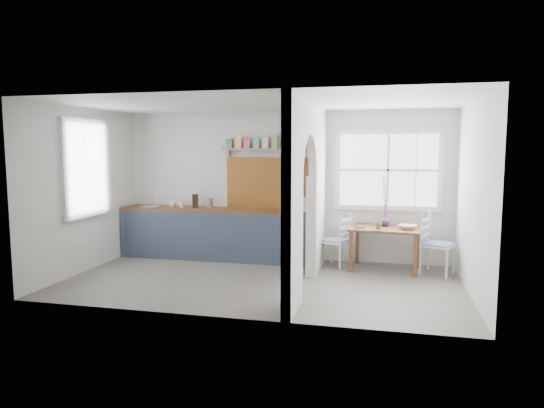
% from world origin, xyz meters
% --- Properties ---
extents(floor, '(5.80, 3.20, 0.01)m').
position_xyz_m(floor, '(0.00, 0.00, 0.00)').
color(floor, slate).
rests_on(floor, ground).
extents(ceiling, '(5.80, 3.20, 0.01)m').
position_xyz_m(ceiling, '(0.00, 0.00, 2.60)').
color(ceiling, silver).
rests_on(ceiling, walls).
extents(walls, '(5.81, 3.21, 2.60)m').
position_xyz_m(walls, '(0.00, 0.00, 1.30)').
color(walls, silver).
rests_on(walls, floor).
extents(partition, '(0.12, 3.20, 2.60)m').
position_xyz_m(partition, '(0.70, 0.06, 1.45)').
color(partition, silver).
rests_on(partition, floor).
extents(kitchen_window, '(0.10, 1.16, 1.50)m').
position_xyz_m(kitchen_window, '(-2.87, 0.00, 1.65)').
color(kitchen_window, white).
rests_on(kitchen_window, walls).
extents(nook_window, '(1.76, 0.10, 1.30)m').
position_xyz_m(nook_window, '(1.80, 1.56, 1.60)').
color(nook_window, white).
rests_on(nook_window, walls).
extents(counter, '(3.50, 0.60, 0.90)m').
position_xyz_m(counter, '(-1.13, 1.33, 0.46)').
color(counter, brown).
rests_on(counter, floor).
extents(sink, '(0.40, 0.40, 0.02)m').
position_xyz_m(sink, '(-2.43, 1.30, 0.89)').
color(sink, '#B8BCC6').
rests_on(sink, counter).
extents(backsplash, '(1.65, 0.03, 0.90)m').
position_xyz_m(backsplash, '(-0.20, 1.58, 1.35)').
color(backsplash, '#965526').
rests_on(backsplash, walls).
extents(shelf, '(1.75, 0.20, 0.21)m').
position_xyz_m(shelf, '(-0.21, 1.49, 2.01)').
color(shelf, '#957551').
rests_on(shelf, walls).
extents(pendant_lamp, '(0.26, 0.26, 0.16)m').
position_xyz_m(pendant_lamp, '(0.15, 1.15, 1.88)').
color(pendant_lamp, beige).
rests_on(pendant_lamp, ceiling).
extents(utensil_rail, '(0.02, 0.50, 0.02)m').
position_xyz_m(utensil_rail, '(0.61, 0.90, 1.45)').
color(utensil_rail, '#B8BCC6').
rests_on(utensil_rail, partition).
extents(dining_table, '(1.18, 0.85, 0.69)m').
position_xyz_m(dining_table, '(1.78, 1.13, 0.35)').
color(dining_table, brown).
rests_on(dining_table, floor).
extents(chair_left, '(0.53, 0.53, 0.88)m').
position_xyz_m(chair_left, '(0.98, 1.21, 0.44)').
color(chair_left, silver).
rests_on(chair_left, floor).
extents(chair_right, '(0.58, 0.58, 0.97)m').
position_xyz_m(chair_right, '(2.58, 1.04, 0.49)').
color(chair_right, silver).
rests_on(chair_right, floor).
extents(kettle, '(0.22, 0.19, 0.24)m').
position_xyz_m(kettle, '(0.43, 1.26, 1.02)').
color(kettle, white).
rests_on(kettle, counter).
extents(mug_a, '(0.13, 0.13, 0.10)m').
position_xyz_m(mug_a, '(-1.81, 1.29, 0.95)').
color(mug_a, white).
rests_on(mug_a, counter).
extents(mug_b, '(0.17, 0.17, 0.11)m').
position_xyz_m(mug_b, '(-2.01, 1.35, 0.95)').
color(mug_b, white).
rests_on(mug_b, counter).
extents(knife_block, '(0.16, 0.18, 0.24)m').
position_xyz_m(knife_block, '(-1.58, 1.37, 1.02)').
color(knife_block, black).
rests_on(knife_block, counter).
extents(jar, '(0.13, 0.13, 0.17)m').
position_xyz_m(jar, '(-1.28, 1.33, 0.99)').
color(jar, '#7A6C53').
rests_on(jar, counter).
extents(towel_magenta, '(0.02, 0.03, 0.51)m').
position_xyz_m(towel_magenta, '(0.58, 0.97, 0.28)').
color(towel_magenta, '#AF1E6B').
rests_on(towel_magenta, counter).
extents(towel_orange, '(0.02, 0.03, 0.53)m').
position_xyz_m(towel_orange, '(0.58, 0.92, 0.25)').
color(towel_orange, '#BC5F27').
rests_on(towel_orange, counter).
extents(bowl, '(0.36, 0.36, 0.07)m').
position_xyz_m(bowl, '(2.12, 1.07, 0.72)').
color(bowl, silver).
rests_on(bowl, dining_table).
extents(table_cup, '(0.12, 0.12, 0.10)m').
position_xyz_m(table_cup, '(1.67, 1.01, 0.74)').
color(table_cup, '#4C7D51').
rests_on(table_cup, dining_table).
extents(plate, '(0.20, 0.20, 0.01)m').
position_xyz_m(plate, '(1.38, 1.02, 0.70)').
color(plate, black).
rests_on(plate, dining_table).
extents(vase, '(0.24, 0.24, 0.20)m').
position_xyz_m(vase, '(1.76, 1.32, 0.79)').
color(vase, '#49295D').
rests_on(vase, dining_table).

